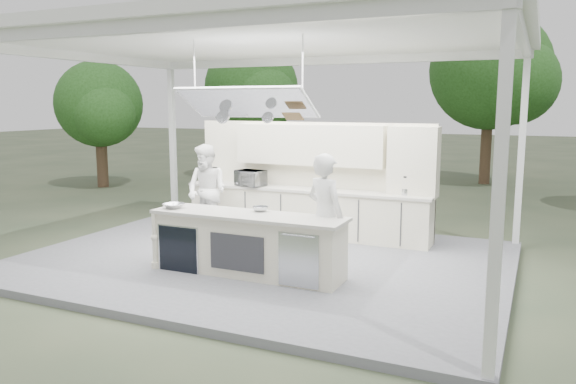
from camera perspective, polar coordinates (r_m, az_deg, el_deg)
The scene contains 12 objects.
ground at distance 9.72m, azimuth -2.54°, elevation -7.37°, with size 90.00×90.00×0.00m, color #4D5339.
stage_deck at distance 9.70m, azimuth -2.54°, elevation -7.03°, with size 8.00×6.00×0.12m, color slate.
tent at distance 9.37m, azimuth -2.72°, elevation 14.94°, with size 8.20×6.20×3.86m.
demo_island at distance 8.71m, azimuth -4.23°, elevation -5.27°, with size 3.10×0.79×0.95m.
back_counter at distance 11.26m, azimuth 1.81°, elevation -1.98°, with size 5.08×0.72×0.95m.
back_wall_unit at distance 11.16m, azimuth 4.37°, elevation 2.97°, with size 5.05×0.48×2.25m.
tree_cluster at distance 18.62m, azimuth 10.85°, elevation 10.50°, with size 19.55×9.40×5.85m.
head_chef at distance 8.46m, azimuth 3.81°, elevation -2.43°, with size 0.69×0.45×1.89m, color silver.
sous_chef at distance 11.13m, azimuth -8.23°, elevation 0.09°, with size 0.89×0.69×1.83m, color white.
toaster_oven at distance 11.46m, azimuth -3.85°, elevation 1.41°, with size 0.58×0.40×0.32m, color silver.
bowl_large at distance 9.20m, azimuth -11.54°, elevation -1.39°, with size 0.32×0.32×0.08m, color silver.
bowl_small at distance 8.77m, azimuth -2.82°, elevation -1.72°, with size 0.24×0.24×0.08m, color #ADB0B4.
Camera 1 is at (4.22, -8.32, 2.73)m, focal length 35.00 mm.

